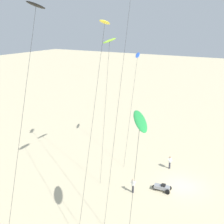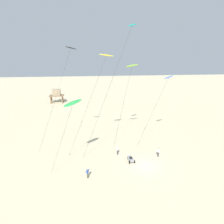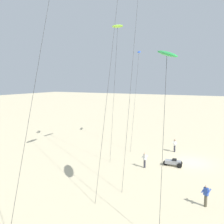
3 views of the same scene
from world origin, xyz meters
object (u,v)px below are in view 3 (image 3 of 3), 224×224
Objects in this scene: kite_lime at (118,28)px; kite_flyer_nearest at (206,195)px; kite_blue at (139,54)px; kite_green at (167,54)px; kite_flyer_furthest at (175,145)px; beach_buggy at (173,162)px; kite_flyer_middle at (145,160)px.

kite_lime reaches higher than kite_flyer_nearest.
kite_blue is 23.33m from kite_flyer_nearest.
kite_blue reaches higher than kite_green.
kite_blue is 14.35m from kite_flyer_furthest.
kite_flyer_nearest is 13.69m from kite_flyer_furthest.
kite_flyer_nearest reaches higher than beach_buggy.
kite_blue is at bearing 26.05° from kite_green.
kite_flyer_furthest is (7.22, -1.60, 0.00)m from kite_flyer_middle.
kite_blue is 0.86× the size of kite_lime.
kite_flyer_nearest is (-8.76, -11.51, -14.70)m from kite_lime.
kite_flyer_furthest is at bearing 11.11° from beach_buggy.
kite_flyer_nearest is 1.00× the size of kite_flyer_furthest.
kite_green is 10.65m from kite_flyer_nearest.
kite_lime is at bearing 52.71° from kite_flyer_nearest.
kite_green is at bearing -153.95° from kite_blue.
kite_green is 6.95× the size of kite_flyer_nearest.
kite_flyer_middle reaches higher than beach_buggy.
kite_flyer_furthest is 5.42m from beach_buggy.
kite_green is 17.88m from kite_flyer_furthest.
kite_lime is at bearing 179.98° from kite_blue.
beach_buggy is at bearing 7.87° from kite_green.
beach_buggy is (-5.30, -1.04, -0.46)m from kite_flyer_furthest.
kite_green is 13.11m from kite_flyer_middle.
kite_flyer_middle is 7.39m from kite_flyer_furthest.
kite_blue is 7.68m from kite_lime.
kite_lime is (-7.32, 0.00, 2.33)m from kite_blue.
kite_lime is 9.71× the size of kite_flyer_middle.
kite_lime is 7.70× the size of beach_buggy.
beach_buggy is at bearing -53.99° from kite_flyer_middle.
kite_blue is 17.20m from beach_buggy.
kite_lime is at bearing 121.58° from kite_flyer_furthest.
kite_blue is at bearing 24.56° from kite_flyer_middle.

